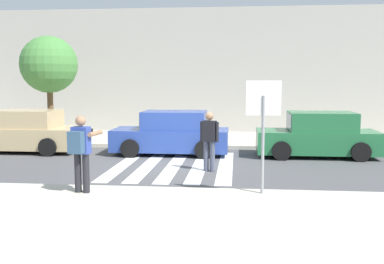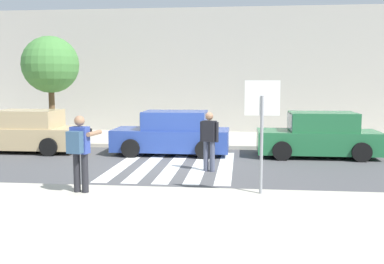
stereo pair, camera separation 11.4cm
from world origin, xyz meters
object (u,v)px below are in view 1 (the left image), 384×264
Objects in this scene: parked_car_blue at (172,134)px; parked_car_green at (318,136)px; photographer_with_backpack at (81,147)px; pedestrian_crossing at (209,138)px; parked_car_tan at (25,132)px; stop_sign at (263,112)px; street_tree_west at (49,65)px.

parked_car_green is at bearing -0.00° from parked_car_blue.
photographer_with_backpack is 4.26m from pedestrian_crossing.
parked_car_green is at bearing 45.00° from photographer_with_backpack.
parked_car_tan is at bearing 180.00° from parked_car_green.
stop_sign is 1.45× the size of pedestrian_crossing.
pedestrian_crossing reaches higher than parked_car_blue.
pedestrian_crossing is at bearing -22.46° from parked_car_tan.
stop_sign reaches higher than parked_car_tan.
stop_sign reaches higher than photographer_with_backpack.
pedestrian_crossing is 8.73m from street_tree_west.
photographer_with_backpack reaches higher than pedestrian_crossing.
photographer_with_backpack is at bearing -100.18° from parked_car_blue.
parked_car_tan is (-4.35, 6.23, -0.44)m from photographer_with_backpack.
stop_sign is 1.45× the size of photographer_with_backpack.
parked_car_green is (2.22, 5.87, -1.23)m from stop_sign.
stop_sign is 6.65m from parked_car_blue.
parked_car_blue is 5.11m from parked_car_green.
photographer_with_backpack is 0.42× the size of parked_car_tan.
pedestrian_crossing is 0.40× the size of street_tree_west.
parked_car_blue is at bearing -20.71° from street_tree_west.
parked_car_tan is (-6.99, 2.89, -0.25)m from pedestrian_crossing.
parked_car_tan is at bearing -180.00° from parked_car_blue.
street_tree_west is (-6.85, 4.90, 2.28)m from pedestrian_crossing.
pedestrian_crossing is (2.64, 3.34, -0.19)m from photographer_with_backpack.
stop_sign is at bearing -43.82° from street_tree_west.
parked_car_blue is at bearing 180.00° from parked_car_green.
photographer_with_backpack is at bearing -174.87° from stop_sign.
parked_car_tan is at bearing 124.93° from photographer_with_backpack.
photographer_with_backpack is 1.00× the size of pedestrian_crossing.
parked_car_tan is 10.58m from parked_car_green.
parked_car_green is (6.23, 6.23, -0.44)m from photographer_with_backpack.
photographer_with_backpack is 9.48m from street_tree_west.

